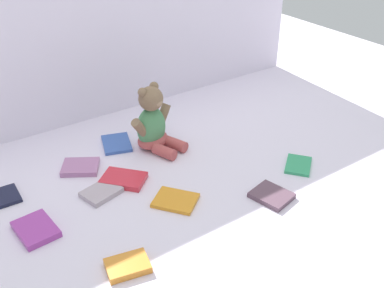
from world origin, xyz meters
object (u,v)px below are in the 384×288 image
object	(u,v)px
book_case_0	(298,165)
book_case_9	(101,192)
book_case_7	(124,179)
book_case_4	(128,266)
book_case_1	(80,167)
teddy_bear	(153,125)
book_case_3	(175,200)
book_case_8	(117,143)
book_case_6	(272,195)
book_case_2	(36,229)
book_case_5	(0,198)

from	to	relation	value
book_case_0	book_case_9	world-z (taller)	book_case_9
book_case_7	book_case_9	world-z (taller)	book_case_7
book_case_4	book_case_1	bearing A→B (deg)	-177.19
book_case_7	book_case_9	distance (m)	0.09
teddy_bear	book_case_1	world-z (taller)	teddy_bear
teddy_bear	book_case_7	size ratio (longest dim) A/B	1.75
teddy_bear	book_case_7	distance (m)	0.25
book_case_3	book_case_7	distance (m)	0.20
book_case_3	book_case_7	world-z (taller)	book_case_7
teddy_bear	book_case_8	distance (m)	0.16
book_case_6	book_case_9	size ratio (longest dim) A/B	1.02
book_case_4	book_case_9	bearing A→B (deg)	178.51
book_case_2	book_case_7	bearing A→B (deg)	9.47
teddy_bear	book_case_3	xyz separation A→B (m)	(-0.11, -0.32, -0.08)
book_case_3	book_case_9	size ratio (longest dim) A/B	1.13
book_case_0	book_case_7	xyz separation A→B (m)	(-0.53, 0.26, 0.00)
book_case_8	book_case_9	bearing A→B (deg)	-107.08
book_case_7	book_case_2	bearing A→B (deg)	152.63
teddy_bear	book_case_9	xyz separation A→B (m)	(-0.28, -0.16, -0.08)
teddy_bear	book_case_3	bearing A→B (deg)	-129.17
book_case_0	book_case_3	world-z (taller)	book_case_3
book_case_0	book_case_7	distance (m)	0.59
book_case_2	book_case_3	bearing A→B (deg)	-19.86
book_case_6	book_case_2	bearing A→B (deg)	-34.61
book_case_3	book_case_5	xyz separation A→B (m)	(-0.43, 0.31, 0.00)
book_case_2	book_case_7	distance (m)	0.32
book_case_5	book_case_7	world-z (taller)	book_case_7
book_case_7	book_case_5	bearing A→B (deg)	118.70
book_case_9	teddy_bear	bearing A→B (deg)	-74.97
teddy_bear	book_case_5	world-z (taller)	teddy_bear
book_case_0	book_case_4	bearing A→B (deg)	58.66
book_case_1	book_case_6	size ratio (longest dim) A/B	1.04
book_case_9	book_case_0	bearing A→B (deg)	-124.91
book_case_6	book_case_9	world-z (taller)	same
book_case_7	book_case_8	world-z (taller)	book_case_7
book_case_5	book_case_8	distance (m)	0.45
book_case_0	book_case_6	xyz separation A→B (m)	(-0.19, -0.08, 0.00)
book_case_4	book_case_8	xyz separation A→B (m)	(0.25, 0.56, -0.00)
book_case_4	book_case_7	distance (m)	0.38
book_case_3	book_case_6	world-z (taller)	book_case_6
book_case_0	book_case_8	xyz separation A→B (m)	(-0.44, 0.48, 0.00)
book_case_1	book_case_5	distance (m)	0.27
teddy_bear	book_case_1	xyz separation A→B (m)	(-0.28, 0.01, -0.08)
book_case_0	book_case_5	xyz separation A→B (m)	(-0.88, 0.39, 0.00)
teddy_bear	book_case_1	size ratio (longest dim) A/B	2.01
book_case_3	book_case_5	world-z (taller)	same
book_case_2	book_case_8	size ratio (longest dim) A/B	0.99
book_case_6	book_case_7	bearing A→B (deg)	-57.99
book_case_0	book_case_1	size ratio (longest dim) A/B	0.97
teddy_bear	book_case_1	distance (m)	0.29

